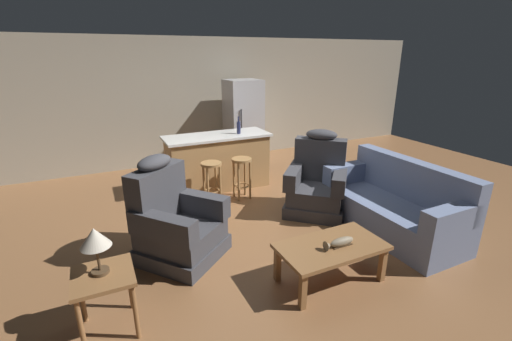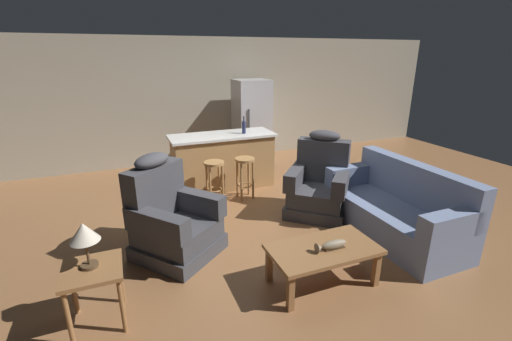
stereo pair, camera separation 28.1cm
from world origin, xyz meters
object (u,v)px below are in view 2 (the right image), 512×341
(bottle_tall_green, at_px, (244,127))
(bar_stool_right, at_px, (245,170))
(fish_figurine, at_px, (331,245))
(recliner_near_lamp, at_px, (172,220))
(refrigerator, at_px, (252,122))
(kitchen_island, at_px, (223,161))
(bar_stool_left, at_px, (214,174))
(end_table, at_px, (93,278))
(couch, at_px, (396,210))
(recliner_near_island, at_px, (319,185))
(coffee_table, at_px, (323,252))
(table_lamp, at_px, (84,234))

(bottle_tall_green, bearing_deg, bar_stool_right, -109.05)
(fish_figurine, distance_m, recliner_near_lamp, 1.84)
(fish_figurine, bearing_deg, refrigerator, 79.09)
(kitchen_island, bearing_deg, bar_stool_left, -117.58)
(fish_figurine, height_order, end_table, end_table)
(bottle_tall_green, bearing_deg, refrigerator, 63.20)
(bar_stool_right, bearing_deg, refrigerator, 65.51)
(couch, xyz_separation_m, recliner_near_island, (-0.56, 0.97, 0.08))
(kitchen_island, bearing_deg, coffee_table, -87.34)
(table_lamp, relative_size, kitchen_island, 0.23)
(end_table, bearing_deg, kitchen_island, 54.38)
(fish_figurine, xyz_separation_m, bar_stool_left, (-0.52, 2.45, 0.01))
(couch, bearing_deg, recliner_near_island, -60.01)
(coffee_table, relative_size, refrigerator, 0.62)
(fish_figurine, bearing_deg, recliner_near_island, 61.84)
(bar_stool_left, bearing_deg, refrigerator, 53.72)
(refrigerator, relative_size, bottle_tall_green, 5.90)
(recliner_near_lamp, distance_m, refrigerator, 3.79)
(couch, distance_m, refrigerator, 3.77)
(bar_stool_right, bearing_deg, coffee_table, -90.97)
(recliner_near_island, distance_m, end_table, 3.25)
(coffee_table, height_order, fish_figurine, fish_figurine)
(fish_figurine, xyz_separation_m, refrigerator, (0.82, 4.28, 0.42))
(kitchen_island, distance_m, bar_stool_right, 0.66)
(recliner_near_lamp, bearing_deg, bottle_tall_green, 99.57)
(bar_stool_left, bearing_deg, bar_stool_right, 0.00)
(bar_stool_right, height_order, refrigerator, refrigerator)
(end_table, relative_size, bar_stool_right, 0.82)
(recliner_near_lamp, bearing_deg, end_table, -80.49)
(recliner_near_island, bearing_deg, recliner_near_lamp, -39.07)
(bar_stool_right, bearing_deg, couch, -52.93)
(fish_figurine, distance_m, bar_stool_right, 2.45)
(recliner_near_lamp, distance_m, kitchen_island, 2.20)
(coffee_table, xyz_separation_m, recliner_near_island, (0.88, 1.50, 0.06))
(couch, relative_size, bottle_tall_green, 6.38)
(bottle_tall_green, bearing_deg, bar_stool_left, -141.21)
(end_table, bearing_deg, bar_stool_right, 44.62)
(bar_stool_left, relative_size, bar_stool_right, 1.00)
(couch, xyz_separation_m, bottle_tall_green, (-1.21, 2.43, 0.72))
(coffee_table, xyz_separation_m, bar_stool_left, (-0.47, 2.39, 0.11))
(refrigerator, bearing_deg, coffee_table, -101.70)
(recliner_near_lamp, distance_m, recliner_near_island, 2.23)
(recliner_near_island, relative_size, bar_stool_left, 1.76)
(couch, distance_m, kitchen_island, 2.96)
(coffee_table, bearing_deg, refrigerator, 78.30)
(end_table, bearing_deg, refrigerator, 52.93)
(couch, relative_size, bar_stool_left, 2.80)
(recliner_near_lamp, height_order, bottle_tall_green, bottle_tall_green)
(coffee_table, bearing_deg, recliner_near_lamp, 138.61)
(couch, relative_size, end_table, 3.40)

